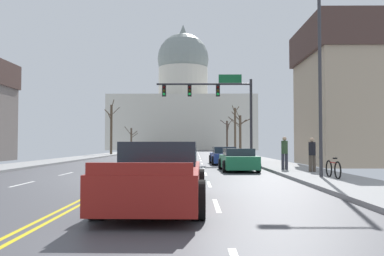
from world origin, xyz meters
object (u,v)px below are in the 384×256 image
at_px(pedestrian_00, 285,151).
at_px(sedan_oncoming_01, 161,150).
at_px(sedan_near_01, 238,160).
at_px(sedan_oncoming_02, 166,150).
at_px(sedan_oncoming_03, 151,149).
at_px(street_lamp_right, 313,60).
at_px(pickup_truck_near_03, 157,177).
at_px(bicycle_parked, 333,169).
at_px(sedan_near_00, 224,156).
at_px(sedan_oncoming_00, 152,153).
at_px(pedestrian_01, 312,153).
at_px(signal_gantry, 217,98).
at_px(sedan_near_02, 173,165).

bearing_deg(pedestrian_00, sedan_oncoming_01, 105.89).
bearing_deg(sedan_near_01, sedan_oncoming_02, 99.53).
height_order(sedan_oncoming_03, pedestrian_00, pedestrian_00).
relative_size(street_lamp_right, sedan_oncoming_01, 1.75).
bearing_deg(pickup_truck_near_03, bicycle_parked, 45.07).
height_order(sedan_near_00, pickup_truck_near_03, pickup_truck_near_03).
relative_size(sedan_oncoming_01, sedan_oncoming_02, 1.09).
relative_size(sedan_near_00, pickup_truck_near_03, 0.82).
bearing_deg(street_lamp_right, pedestrian_00, 92.50).
distance_m(street_lamp_right, sedan_oncoming_01, 38.77).
distance_m(street_lamp_right, sedan_near_00, 13.98).
relative_size(sedan_near_01, pickup_truck_near_03, 0.77).
xyz_separation_m(sedan_near_00, sedan_oncoming_01, (-6.65, 24.37, 0.00)).
relative_size(sedan_near_00, bicycle_parked, 2.63).
bearing_deg(pedestrian_00, sedan_near_00, 107.70).
relative_size(sedan_oncoming_00, sedan_oncoming_01, 0.92).
distance_m(sedan_oncoming_01, sedan_oncoming_03, 21.20).
bearing_deg(bicycle_parked, pedestrian_01, 87.69).
xyz_separation_m(street_lamp_right, sedan_near_01, (-2.55, 5.79, -4.41)).
bearing_deg(signal_gantry, sedan_oncoming_01, 107.06).
height_order(sedan_near_02, sedan_oncoming_02, sedan_near_02).
xyz_separation_m(street_lamp_right, sedan_near_02, (-5.90, 0.20, -4.40)).
height_order(sedan_near_02, bicycle_parked, sedan_near_02).
bearing_deg(signal_gantry, pickup_truck_near_03, -96.76).
height_order(street_lamp_right, pickup_truck_near_03, street_lamp_right).
distance_m(sedan_near_00, bicycle_parked, 13.78).
relative_size(sedan_near_01, pedestrian_01, 2.61).
relative_size(sedan_oncoming_02, sedan_oncoming_03, 1.01).
distance_m(sedan_near_02, pickup_truck_near_03, 7.12).
distance_m(pickup_truck_near_03, pedestrian_01, 12.00).
distance_m(sedan_oncoming_01, sedan_oncoming_02, 10.11).
bearing_deg(sedan_near_02, pickup_truck_near_03, -89.87).
bearing_deg(sedan_oncoming_02, sedan_near_02, -85.59).
bearing_deg(sedan_near_02, bicycle_parked, -5.03).
bearing_deg(pedestrian_00, bicycle_parked, -80.44).
relative_size(sedan_near_01, bicycle_parked, 2.47).
bearing_deg(street_lamp_right, sedan_oncoming_00, 109.82).
bearing_deg(bicycle_parked, street_lamp_right, 149.93).
xyz_separation_m(sedan_near_01, sedan_oncoming_01, (-6.95, 31.54, 0.01)).
distance_m(pickup_truck_near_03, pedestrian_00, 12.92).
bearing_deg(street_lamp_right, sedan_near_02, 178.04).
xyz_separation_m(sedan_near_02, bicycle_parked, (6.55, -0.58, -0.13)).
height_order(signal_gantry, sedan_near_01, signal_gantry).
xyz_separation_m(sedan_oncoming_02, sedan_oncoming_03, (-3.58, 10.77, 0.06)).
height_order(sedan_near_00, sedan_near_01, sedan_near_00).
bearing_deg(sedan_oncoming_01, pedestrian_00, -74.11).
height_order(sedan_near_00, bicycle_parked, sedan_near_00).
bearing_deg(sedan_near_02, signal_gantry, 80.28).
xyz_separation_m(sedan_near_02, pedestrian_01, (6.68, 2.85, 0.45)).
height_order(sedan_near_02, sedan_oncoming_03, sedan_near_02).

